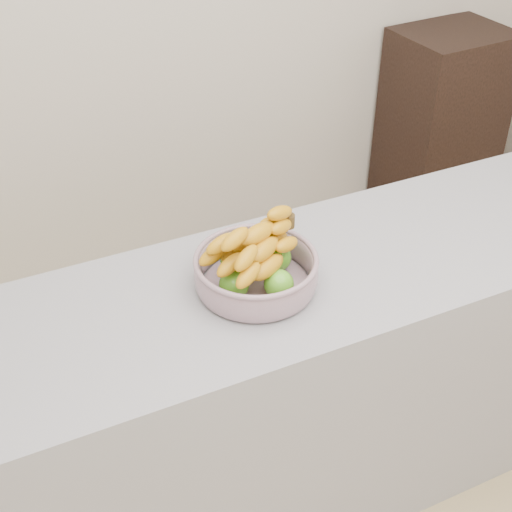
# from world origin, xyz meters

# --- Properties ---
(counter) EXTENTS (2.00, 0.60, 0.90)m
(counter) POSITION_xyz_m (0.00, 0.50, 0.45)
(counter) COLOR gray
(counter) RESTS_ON ground
(cabinet) EXTENTS (0.55, 0.45, 0.95)m
(cabinet) POSITION_xyz_m (1.43, 1.78, 0.48)
(cabinet) COLOR black
(cabinet) RESTS_ON ground
(fruit_bowl) EXTENTS (0.33, 0.33, 0.19)m
(fruit_bowl) POSITION_xyz_m (-0.23, 0.50, 0.96)
(fruit_bowl) COLOR #AABBCC
(fruit_bowl) RESTS_ON counter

